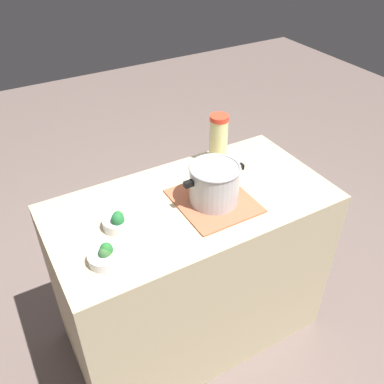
{
  "coord_description": "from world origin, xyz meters",
  "views": [
    {
      "loc": [
        0.72,
        1.25,
        2.03
      ],
      "look_at": [
        0.0,
        0.0,
        0.95
      ],
      "focal_mm": 39.1,
      "sensor_mm": 36.0,
      "label": 1
    }
  ],
  "objects_px": {
    "cooking_pot": "(214,183)",
    "broccoli_bowl_center": "(105,256)",
    "broccoli_bowl_front": "(118,221)",
    "lemonade_pitcher": "(218,139)"
  },
  "relations": [
    {
      "from": "broccoli_bowl_front",
      "to": "cooking_pot",
      "type": "bearing_deg",
      "value": 173.59
    },
    {
      "from": "lemonade_pitcher",
      "to": "broccoli_bowl_center",
      "type": "relative_size",
      "value": 1.93
    },
    {
      "from": "broccoli_bowl_front",
      "to": "broccoli_bowl_center",
      "type": "relative_size",
      "value": 0.95
    },
    {
      "from": "lemonade_pitcher",
      "to": "broccoli_bowl_center",
      "type": "bearing_deg",
      "value": 27.44
    },
    {
      "from": "cooking_pot",
      "to": "lemonade_pitcher",
      "type": "distance_m",
      "value": 0.34
    },
    {
      "from": "cooking_pot",
      "to": "broccoli_bowl_front",
      "type": "distance_m",
      "value": 0.43
    },
    {
      "from": "broccoli_bowl_center",
      "to": "broccoli_bowl_front",
      "type": "bearing_deg",
      "value": -125.5
    },
    {
      "from": "lemonade_pitcher",
      "to": "broccoli_bowl_front",
      "type": "relative_size",
      "value": 2.02
    },
    {
      "from": "broccoli_bowl_front",
      "to": "broccoli_bowl_center",
      "type": "distance_m",
      "value": 0.19
    },
    {
      "from": "cooking_pot",
      "to": "broccoli_bowl_center",
      "type": "height_order",
      "value": "cooking_pot"
    }
  ]
}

